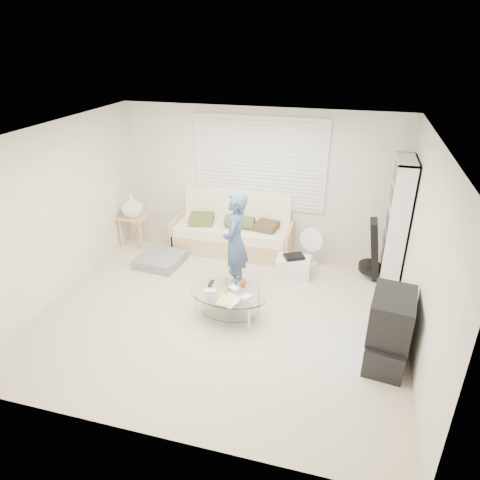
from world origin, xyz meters
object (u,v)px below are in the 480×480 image
(futon_sofa, at_px, (233,232))
(coffee_table, at_px, (228,297))
(tv_unit, at_px, (389,330))
(bookshelf, at_px, (397,220))

(futon_sofa, xyz_separation_m, coffee_table, (0.51, -2.05, -0.01))
(futon_sofa, relative_size, coffee_table, 1.83)
(tv_unit, bearing_deg, coffee_table, 171.25)
(futon_sofa, distance_m, coffee_table, 2.11)
(futon_sofa, xyz_separation_m, bookshelf, (2.71, -0.19, 0.63))
(tv_unit, xyz_separation_m, coffee_table, (-2.07, 0.32, -0.11))
(bookshelf, height_order, coffee_table, bookshelf)
(bookshelf, distance_m, tv_unit, 2.24)
(coffee_table, bearing_deg, futon_sofa, 104.06)
(tv_unit, bearing_deg, futon_sofa, 137.48)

